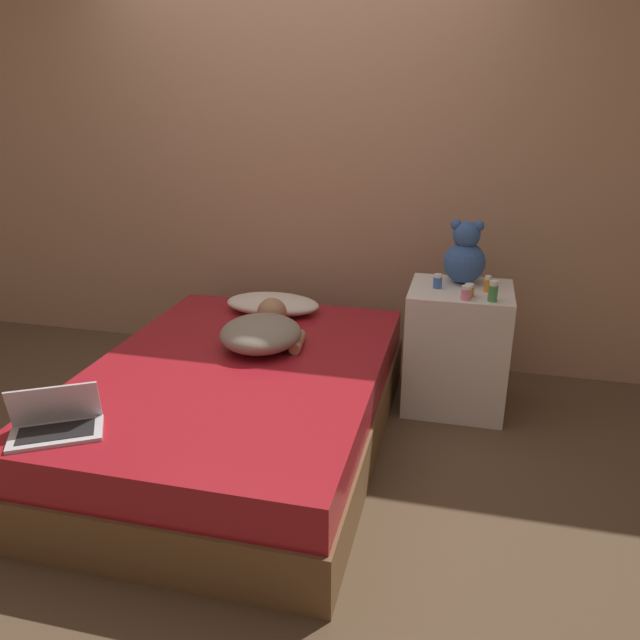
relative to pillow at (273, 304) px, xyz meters
The scene contains 13 objects.
ground_plane 0.93m from the pillow, 85.77° to the right, with size 12.00×12.00×0.00m, color brown.
wall_back 0.94m from the pillow, 83.42° to the left, with size 8.00×0.06×2.60m.
bed 0.83m from the pillow, 85.77° to the right, with size 1.42×1.99×0.45m.
nightstand 1.12m from the pillow, ahead, with size 0.55×0.49×0.70m.
pillow is the anchor object (origin of this frame).
person_lying 0.50m from the pillow, 77.85° to the right, with size 0.47×0.64×0.17m.
laptop 1.59m from the pillow, 104.66° to the right, with size 0.40×0.34×0.20m.
teddy_bear 1.16m from the pillow, ahead, with size 0.23×0.23×0.35m.
bottle_blue 1.01m from the pillow, ahead, with size 0.05×0.05×0.08m.
bottle_amber 1.18m from the pillow, ahead, with size 0.05×0.05×0.07m.
bottle_orange 1.26m from the pillow, ahead, with size 0.04×0.04×0.09m.
bottle_pink 1.18m from the pillow, 12.34° to the right, with size 0.05×0.05×0.07m.
bottle_green 1.31m from the pillow, 10.85° to the right, with size 0.05×0.05×0.11m.
Camera 1 is at (1.06, -2.61, 1.74)m, focal length 35.00 mm.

